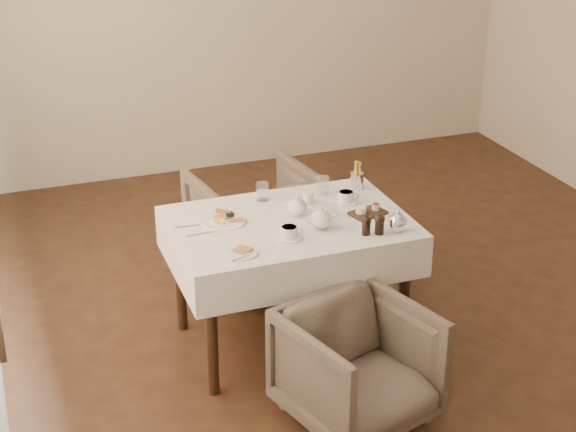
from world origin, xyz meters
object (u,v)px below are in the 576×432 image
at_px(breakfast_plate, 223,219).
at_px(teapot_centre, 297,206).
at_px(armchair_far, 258,225).
at_px(table, 289,240).
at_px(armchair_near, 358,367).

distance_m(breakfast_plate, teapot_centre, 0.41).
bearing_deg(breakfast_plate, armchair_far, 37.75).
relative_size(armchair_far, breakfast_plate, 3.04).
xyz_separation_m(table, armchair_far, (0.09, 0.83, -0.29)).
height_order(table, armchair_far, table).
bearing_deg(teapot_centre, armchair_near, -74.25).
distance_m(table, armchair_far, 0.88).
bearing_deg(armchair_far, armchair_near, 81.16).
distance_m(table, armchair_near, 0.85).
height_order(armchair_near, armchair_far, armchair_far).
xyz_separation_m(table, armchair_near, (0.07, -0.78, -0.34)).
distance_m(table, breakfast_plate, 0.38).
bearing_deg(table, teapot_centre, 37.99).
bearing_deg(breakfast_plate, table, -41.30).
bearing_deg(armchair_far, teapot_centre, 79.79).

